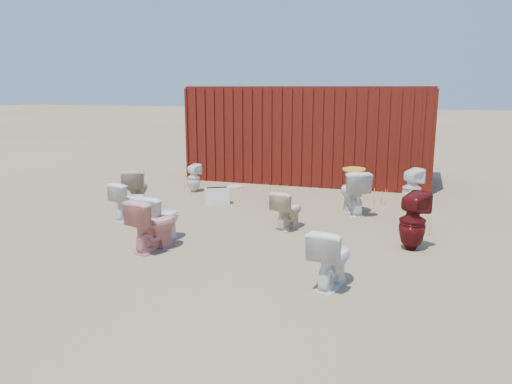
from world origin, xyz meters
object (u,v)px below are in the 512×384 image
(toilet_front_a, at_px, (129,200))
(toilet_front_maroon, at_px, (413,221))
(toilet_front_e, at_px, (331,257))
(toilet_back_e, at_px, (412,188))
(toilet_back_beige_left, at_px, (136,188))
(toilet_front_pink, at_px, (154,224))
(toilet_front_c, at_px, (161,218))
(toilet_back_yellowlid, at_px, (353,192))
(shipping_container, at_px, (311,133))
(toilet_back_a, at_px, (194,178))
(toilet_back_beige_right, at_px, (288,210))
(loose_tank, at_px, (217,196))

(toilet_front_a, xyz_separation_m, toilet_front_maroon, (4.97, -0.22, 0.09))
(toilet_front_e, distance_m, toilet_back_e, 4.55)
(toilet_back_beige_left, bearing_deg, toilet_back_e, 176.90)
(toilet_front_pink, xyz_separation_m, toilet_front_maroon, (3.64, 1.22, 0.04))
(toilet_front_e, bearing_deg, toilet_front_c, -9.13)
(toilet_front_pink, relative_size, toilet_front_c, 1.06)
(toilet_back_yellowlid, bearing_deg, shipping_container, -89.47)
(toilet_front_a, height_order, toilet_back_yellowlid, toilet_back_yellowlid)
(toilet_back_beige_left, bearing_deg, toilet_back_yellowlid, 170.99)
(toilet_front_c, height_order, toilet_back_a, toilet_front_c)
(toilet_front_maroon, relative_size, toilet_back_a, 1.35)
(toilet_front_c, relative_size, toilet_back_yellowlid, 0.88)
(toilet_front_a, height_order, toilet_back_beige_right, toilet_front_a)
(toilet_front_pink, bearing_deg, toilet_front_e, -174.51)
(toilet_back_yellowlid, relative_size, toilet_back_e, 1.05)
(toilet_front_e, height_order, toilet_back_beige_left, toilet_back_beige_left)
(toilet_front_e, distance_m, toilet_back_yellowlid, 3.68)
(toilet_front_a, distance_m, toilet_back_a, 2.59)
(toilet_front_a, bearing_deg, toilet_back_a, -76.61)
(toilet_back_beige_left, relative_size, toilet_back_beige_right, 1.19)
(toilet_front_pink, xyz_separation_m, toilet_back_beige_left, (-1.68, 2.26, 0.00))
(toilet_front_pink, height_order, toilet_back_beige_right, toilet_front_pink)
(toilet_front_maroon, bearing_deg, loose_tank, 7.58)
(loose_tank, bearing_deg, toilet_front_a, -154.64)
(shipping_container, xyz_separation_m, toilet_front_pink, (-0.95, -6.56, -0.80))
(shipping_container, distance_m, toilet_back_e, 3.80)
(toilet_front_a, height_order, loose_tank, toilet_front_a)
(shipping_container, relative_size, toilet_front_c, 8.07)
(toilet_back_e, xyz_separation_m, loose_tank, (-3.83, -0.89, -0.23))
(toilet_front_c, height_order, loose_tank, toilet_front_c)
(toilet_front_c, relative_size, toilet_front_e, 1.01)
(toilet_front_e, distance_m, toilet_back_beige_right, 2.55)
(toilet_front_e, bearing_deg, shipping_container, -66.05)
(shipping_container, bearing_deg, toilet_back_e, -45.19)
(toilet_front_e, xyz_separation_m, loose_tank, (-3.00, 3.59, -0.19))
(toilet_front_c, xyz_separation_m, toilet_back_yellowlid, (2.64, 2.70, 0.05))
(toilet_front_a, xyz_separation_m, toilet_back_yellowlid, (3.85, 1.69, 0.08))
(toilet_back_beige_left, distance_m, toilet_back_beige_right, 3.32)
(shipping_container, relative_size, loose_tank, 12.00)
(toilet_front_a, relative_size, toilet_front_e, 0.94)
(toilet_front_pink, xyz_separation_m, toilet_front_c, (-0.12, 0.43, -0.02))
(toilet_back_e, bearing_deg, toilet_front_c, 82.74)
(toilet_back_a, relative_size, loose_tank, 1.29)
(toilet_front_maroon, bearing_deg, toilet_back_a, 2.77)
(toilet_back_yellowlid, relative_size, loose_tank, 1.70)
(toilet_front_a, relative_size, toilet_front_c, 0.93)
(toilet_front_c, relative_size, loose_tank, 1.49)
(toilet_back_beige_left, height_order, toilet_back_beige_right, toilet_back_beige_left)
(toilet_front_a, height_order, toilet_front_e, toilet_front_e)
(toilet_front_a, height_order, toilet_front_maroon, toilet_front_maroon)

